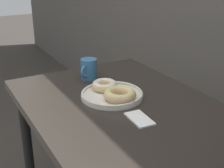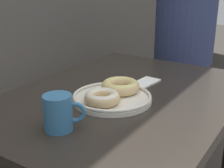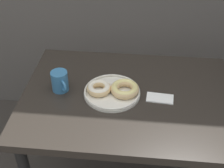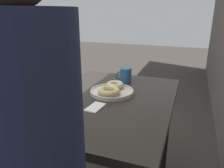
# 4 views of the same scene
# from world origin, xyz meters

# --- Properties ---
(dining_table) EXTENTS (1.00, 0.73, 0.76)m
(dining_table) POSITION_xyz_m (0.00, 0.34, 0.67)
(dining_table) COLOR #28231E
(dining_table) RESTS_ON ground_plane
(donut_plate) EXTENTS (0.28, 0.26, 0.05)m
(donut_plate) POSITION_xyz_m (-0.07, 0.34, 0.79)
(donut_plate) COLOR silver
(donut_plate) RESTS_ON dining_table
(coffee_mug) EXTENTS (0.09, 0.10, 0.10)m
(coffee_mug) POSITION_xyz_m (-0.32, 0.35, 0.81)
(coffee_mug) COLOR teal
(coffee_mug) RESTS_ON dining_table
(napkin) EXTENTS (0.13, 0.08, 0.01)m
(napkin) POSITION_xyz_m (0.15, 0.33, 0.77)
(napkin) COLOR white
(napkin) RESTS_ON dining_table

